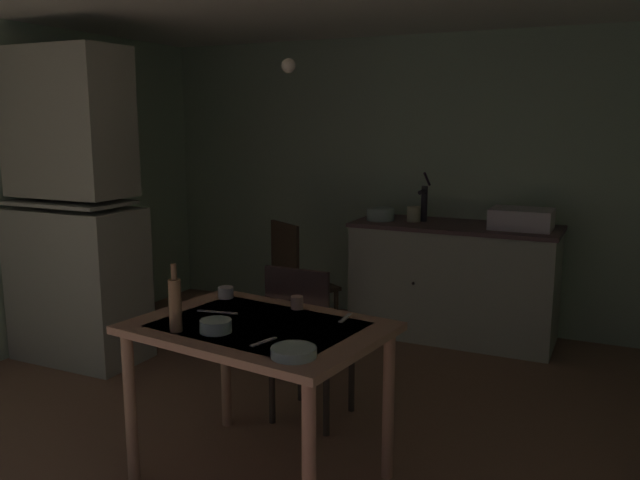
# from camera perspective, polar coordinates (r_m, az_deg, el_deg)

# --- Properties ---
(ground_plane) EXTENTS (5.32, 5.32, 0.00)m
(ground_plane) POSITION_cam_1_polar(r_m,az_deg,el_deg) (4.03, -3.83, -14.47)
(ground_plane) COLOR #8C6850
(wall_back) EXTENTS (4.42, 0.10, 2.37)m
(wall_back) POSITION_cam_1_polar(r_m,az_deg,el_deg) (5.62, 6.66, 5.20)
(wall_back) COLOR #B1D0AB
(wall_back) RESTS_ON ground
(wall_left) EXTENTS (0.10, 4.25, 2.37)m
(wall_left) POSITION_cam_1_polar(r_m,az_deg,el_deg) (5.14, -26.10, 3.72)
(wall_left) COLOR #B1D3AE
(wall_left) RESTS_ON ground
(hutch_cabinet) EXTENTS (0.91, 0.52, 2.18)m
(hutch_cabinet) POSITION_cam_1_polar(r_m,az_deg,el_deg) (4.86, -20.67, 1.79)
(hutch_cabinet) COLOR #B2B9A5
(hutch_cabinet) RESTS_ON ground
(counter_cabinet) EXTENTS (1.57, 0.64, 0.90)m
(counter_cabinet) POSITION_cam_1_polar(r_m,az_deg,el_deg) (5.22, 11.57, -3.53)
(counter_cabinet) COLOR #B2B9A5
(counter_cabinet) RESTS_ON ground
(sink_basin) EXTENTS (0.44, 0.34, 0.15)m
(sink_basin) POSITION_cam_1_polar(r_m,az_deg,el_deg) (5.03, 17.19, 1.81)
(sink_basin) COLOR white
(sink_basin) RESTS_ON counter_cabinet
(hand_pump) EXTENTS (0.05, 0.27, 0.39)m
(hand_pump) POSITION_cam_1_polar(r_m,az_deg,el_deg) (5.22, 9.08, 3.46)
(hand_pump) COLOR #232328
(hand_pump) RESTS_ON counter_cabinet
(mixing_bowl_counter) EXTENTS (0.22, 0.22, 0.10)m
(mixing_bowl_counter) POSITION_cam_1_polar(r_m,az_deg,el_deg) (5.25, 5.31, 2.27)
(mixing_bowl_counter) COLOR #ADD1C1
(mixing_bowl_counter) RESTS_ON counter_cabinet
(stoneware_crock) EXTENTS (0.11, 0.11, 0.12)m
(stoneware_crock) POSITION_cam_1_polar(r_m,az_deg,el_deg) (5.21, 8.19, 2.25)
(stoneware_crock) COLOR beige
(stoneware_crock) RESTS_ON counter_cabinet
(dining_table) EXTENTS (1.22, 0.94, 0.77)m
(dining_table) POSITION_cam_1_polar(r_m,az_deg,el_deg) (3.07, -5.37, -9.13)
(dining_table) COLOR tan
(dining_table) RESTS_ON ground
(chair_far_side) EXTENTS (0.41, 0.41, 0.92)m
(chair_far_side) POSITION_cam_1_polar(r_m,az_deg,el_deg) (3.68, -1.17, -8.80)
(chair_far_side) COLOR #2F2820
(chair_far_side) RESTS_ON ground
(chair_by_counter) EXTENTS (0.55, 0.55, 0.94)m
(chair_by_counter) POSITION_cam_1_polar(r_m,az_deg,el_deg) (5.02, -1.97, -3.50)
(chair_by_counter) COLOR #31291B
(chair_by_counter) RESTS_ON ground
(serving_bowl_wide) EXTENTS (0.18, 0.18, 0.04)m
(serving_bowl_wide) POSITION_cam_1_polar(r_m,az_deg,el_deg) (2.62, -2.31, -9.76)
(serving_bowl_wide) COLOR #ADD1C1
(serving_bowl_wide) RESTS_ON dining_table
(soup_bowl_small) EXTENTS (0.14, 0.14, 0.06)m
(soup_bowl_small) POSITION_cam_1_polar(r_m,az_deg,el_deg) (2.95, -9.08, -7.42)
(soup_bowl_small) COLOR #ADD1C1
(soup_bowl_small) RESTS_ON dining_table
(teacup_mint) EXTENTS (0.06, 0.06, 0.06)m
(teacup_mint) POSITION_cam_1_polar(r_m,az_deg,el_deg) (3.26, -2.03, -5.48)
(teacup_mint) COLOR tan
(teacup_mint) RESTS_ON dining_table
(teacup_cream) EXTENTS (0.08, 0.08, 0.06)m
(teacup_cream) POSITION_cam_1_polar(r_m,az_deg,el_deg) (3.48, -8.23, -4.55)
(teacup_cream) COLOR white
(teacup_cream) RESTS_ON dining_table
(glass_bottle) EXTENTS (0.06, 0.06, 0.31)m
(glass_bottle) POSITION_cam_1_polar(r_m,az_deg,el_deg) (2.96, -12.54, -5.45)
(glass_bottle) COLOR olive
(glass_bottle) RESTS_ON dining_table
(table_knife) EXTENTS (0.21, 0.05, 0.00)m
(table_knife) POSITION_cam_1_polar(r_m,az_deg,el_deg) (3.24, -8.96, -6.23)
(table_knife) COLOR silver
(table_knife) RESTS_ON dining_table
(teaspoon_near_bowl) EXTENTS (0.03, 0.15, 0.00)m
(teaspoon_near_bowl) POSITION_cam_1_polar(r_m,az_deg,el_deg) (3.11, 2.23, -6.80)
(teaspoon_near_bowl) COLOR beige
(teaspoon_near_bowl) RESTS_ON dining_table
(teaspoon_by_cup) EXTENTS (0.06, 0.14, 0.00)m
(teaspoon_by_cup) POSITION_cam_1_polar(r_m,az_deg,el_deg) (2.80, -4.95, -8.84)
(teaspoon_by_cup) COLOR beige
(teaspoon_by_cup) RESTS_ON dining_table
(pendant_bulb) EXTENTS (0.08, 0.08, 0.08)m
(pendant_bulb) POSITION_cam_1_polar(r_m,az_deg,el_deg) (3.73, -2.76, 14.97)
(pendant_bulb) COLOR #F9EFCC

